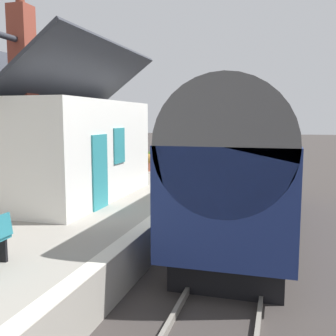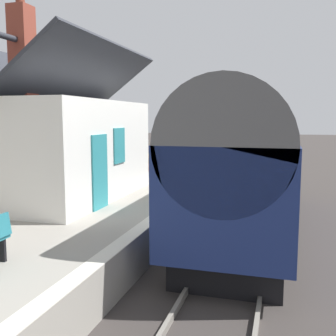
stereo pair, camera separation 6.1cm
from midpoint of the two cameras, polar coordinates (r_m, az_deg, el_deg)
name	(u,v)px [view 2 (the right image)]	position (r m, az deg, el deg)	size (l,w,h in m)	color
ground_plane	(203,252)	(10.68, 5.19, -11.98)	(160.00, 160.00, 0.00)	#383330
platform	(62,223)	(12.03, -14.94, -7.63)	(32.00, 6.38, 0.95)	gray
platform_edge_coping	(160,213)	(10.69, -1.01, -6.56)	(32.00, 0.36, 0.02)	beige
rail_near	(266,255)	(10.49, 14.11, -12.13)	(52.00, 0.08, 0.14)	gray
rail_far	(209,250)	(10.63, 6.17, -11.69)	(52.00, 0.08, 0.14)	gray
train	(247,160)	(12.45, 11.55, 1.14)	(11.00, 2.73, 4.32)	black
station_building	(56,145)	(13.24, -15.74, 3.18)	(6.56, 4.46, 5.99)	white
planter_by_door	(153,158)	(20.66, -2.14, 1.45)	(0.50, 0.50, 0.86)	teal
planter_corner_building	(148,161)	(19.16, -2.74, 1.01)	(0.54, 0.54, 0.85)	#9E5138
planter_under_sign	(120,156)	(21.89, -6.89, 1.71)	(0.58, 0.58, 0.90)	gray
lamp_post_platform	(190,119)	(18.20, 3.28, 7.06)	(0.32, 0.50, 3.58)	black
station_sign_board	(186,150)	(17.17, 2.74, 2.65)	(0.96, 0.06, 1.57)	black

